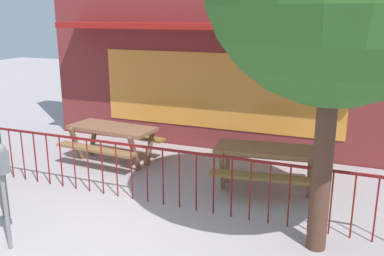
% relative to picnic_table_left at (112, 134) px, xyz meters
% --- Properties ---
extents(ground, '(40.00, 40.00, 0.00)m').
position_rel_picnic_table_left_xyz_m(ground, '(1.72, -3.15, -0.61)').
color(ground, '#A79EA1').
extents(pub_storefront, '(8.55, 1.34, 5.96)m').
position_rel_picnic_table_left_xyz_m(pub_storefront, '(1.72, 1.87, 2.34)').
color(pub_storefront, '#461615').
rests_on(pub_storefront, ground).
extents(patio_fence_front, '(7.20, 0.04, 0.97)m').
position_rel_picnic_table_left_xyz_m(patio_fence_front, '(1.72, -1.47, 0.05)').
color(patio_fence_front, maroon).
rests_on(patio_fence_front, ground).
extents(picnic_table_left, '(1.91, 1.51, 0.79)m').
position_rel_picnic_table_left_xyz_m(picnic_table_left, '(0.00, 0.00, 0.00)').
color(picnic_table_left, brown).
rests_on(picnic_table_left, ground).
extents(picnic_table_right, '(1.97, 1.59, 0.79)m').
position_rel_picnic_table_left_xyz_m(picnic_table_right, '(3.28, -0.22, 0.00)').
color(picnic_table_right, '#90603A').
rests_on(picnic_table_right, ground).
extents(parking_meter_near, '(0.18, 0.17, 1.46)m').
position_rel_picnic_table_left_xyz_m(parking_meter_near, '(0.56, -3.43, 0.51)').
color(parking_meter_near, slate).
rests_on(parking_meter_near, ground).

